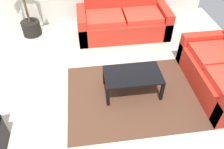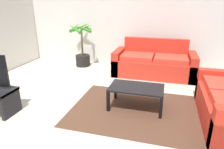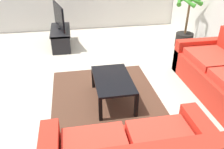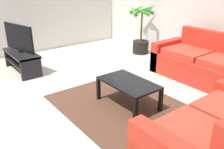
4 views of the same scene
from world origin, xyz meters
The scene contains 6 objects.
ground_plane centered at (0.00, 0.00, 0.00)m, with size 6.60×6.60×0.00m, color beige.
wall_back centered at (0.00, 3.00, 1.35)m, with size 6.00×0.06×2.70m, color silver.
couch_main centered at (0.90, 2.28, 0.30)m, with size 2.02×0.90×0.90m.
coffee_table centered at (0.74, 0.44, 0.35)m, with size 0.93×0.56×0.40m.
area_rug centered at (0.74, 0.34, 0.00)m, with size 2.20×1.70×0.01m, color #513323.
potted_palm centered at (-1.19, 2.56, 0.48)m, with size 0.73×0.76×1.26m.
Camera 2 is at (1.18, -2.78, 1.78)m, focal length 32.30 mm.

